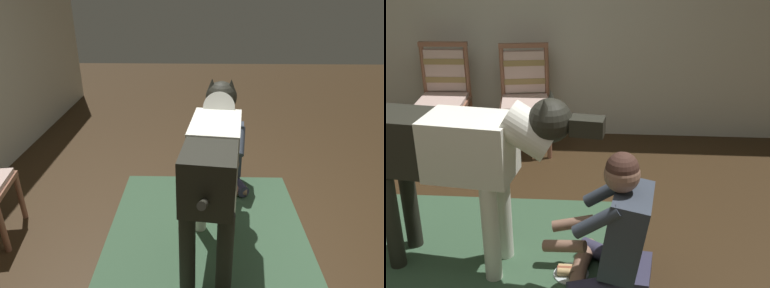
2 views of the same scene
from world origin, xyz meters
The scene contains 5 objects.
ground_plane centered at (0.00, 0.00, 0.00)m, with size 13.28×13.28×0.00m, color #342313.
area_rug centered at (-0.18, 0.37, 0.00)m, with size 2.29×1.61×0.01m, color #355338.
person_sitting_on_floor centered at (0.86, 0.22, 0.36)m, with size 0.68×0.57×0.87m.
large_dog centered at (-0.07, 0.34, 0.79)m, with size 1.59×0.43×1.19m.
hot_dog_on_plate centered at (0.58, 0.25, 0.03)m, with size 0.22×0.22×0.06m.
Camera 1 is at (-2.16, 0.44, 1.85)m, focal length 31.96 mm.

